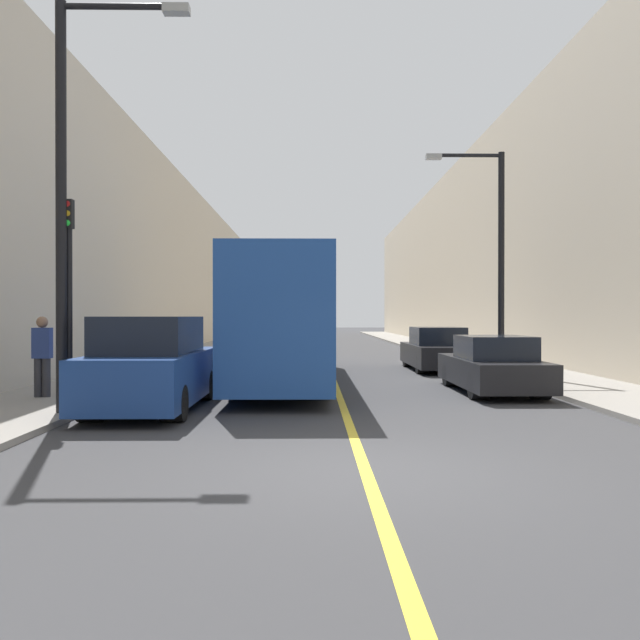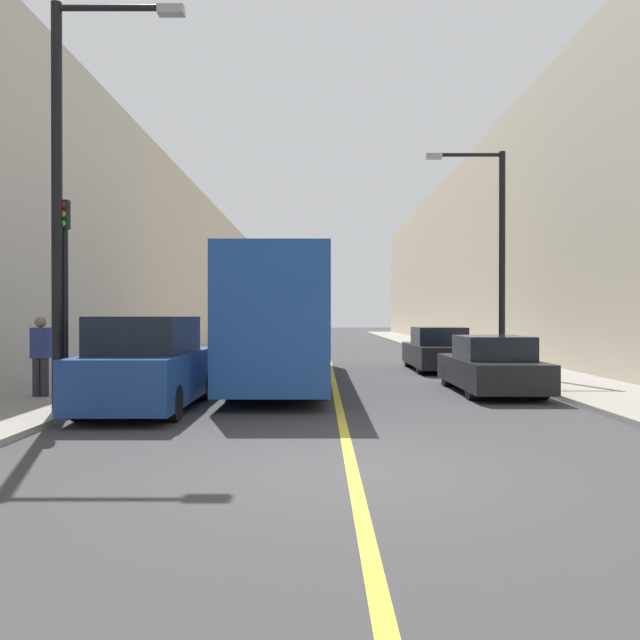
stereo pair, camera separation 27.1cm
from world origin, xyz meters
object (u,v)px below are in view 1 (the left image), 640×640
object	(u,v)px
bus	(287,319)
car_right_near	(492,367)
car_right_mid	(436,351)
street_lamp_left	(72,179)
traffic_light	(69,296)
street_lamp_right	(494,247)
pedestrian	(42,355)
parked_suv_left	(152,367)

from	to	relation	value
bus	car_right_near	size ratio (longest dim) A/B	2.86
car_right_mid	street_lamp_left	size ratio (longest dim) A/B	0.61
car_right_near	traffic_light	size ratio (longest dim) A/B	1.12
street_lamp_right	pedestrian	distance (m)	13.56
traffic_light	parked_suv_left	bearing A→B (deg)	32.99
bus	parked_suv_left	size ratio (longest dim) A/B	2.67
car_right_near	car_right_mid	world-z (taller)	car_right_mid
bus	car_right_mid	distance (m)	6.40
bus	car_right_near	xyz separation A→B (m)	(5.30, -2.91, -1.19)
parked_suv_left	car_right_near	bearing A→B (deg)	20.04
car_right_mid	street_lamp_left	distance (m)	14.21
street_lamp_right	pedestrian	xyz separation A→B (m)	(-11.89, -5.74, -3.10)
bus	car_right_near	distance (m)	6.16
traffic_light	car_right_mid	bearing A→B (deg)	48.41
bus	car_right_mid	world-z (taller)	bus
car_right_near	traffic_light	distance (m)	10.07
street_lamp_right	traffic_light	bearing A→B (deg)	-142.99
parked_suv_left	car_right_mid	bearing A→B (deg)	50.44
street_lamp_left	parked_suv_left	bearing A→B (deg)	38.66
bus	street_lamp_right	world-z (taller)	street_lamp_right
car_right_mid	street_lamp_left	bearing A→B (deg)	-130.93
car_right_near	car_right_mid	distance (m)	6.49
car_right_mid	bus	bearing A→B (deg)	-145.34
bus	traffic_light	bearing A→B (deg)	-120.40
bus	pedestrian	bearing A→B (deg)	-139.79
street_lamp_right	car_right_near	bearing A→B (deg)	-106.91
pedestrian	car_right_mid	bearing A→B (deg)	37.58
car_right_near	traffic_light	world-z (taller)	traffic_light
car_right_near	parked_suv_left	bearing A→B (deg)	-159.96
car_right_mid	pedestrian	bearing A→B (deg)	-142.42
bus	traffic_light	xyz separation A→B (m)	(-3.90, -6.65, 0.47)
car_right_near	pedestrian	distance (m)	10.75
bus	traffic_light	world-z (taller)	traffic_light
bus	pedestrian	size ratio (longest dim) A/B	7.13
parked_suv_left	traffic_light	xyz separation A→B (m)	(-1.36, -0.88, 1.43)
parked_suv_left	pedestrian	world-z (taller)	pedestrian
bus	pedestrian	xyz separation A→B (m)	(-5.33, -4.51, -0.79)
car_right_near	traffic_light	bearing A→B (deg)	-157.87
parked_suv_left	car_right_near	size ratio (longest dim) A/B	1.07
car_right_mid	street_lamp_left	world-z (taller)	street_lamp_left
car_right_near	pedestrian	bearing A→B (deg)	-171.44
parked_suv_left	pedestrian	bearing A→B (deg)	155.67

